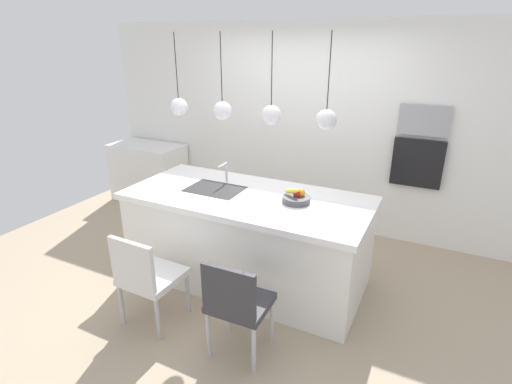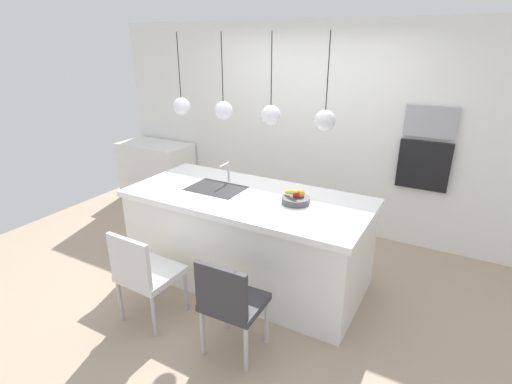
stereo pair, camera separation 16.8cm
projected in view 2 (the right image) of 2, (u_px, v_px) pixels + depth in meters
The scene contains 15 objects.
floor at pixel (248, 277), 4.17m from camera, with size 6.60×6.60×0.00m, color tan.
back_wall at pixel (311, 128), 5.04m from camera, with size 6.00×0.10×2.60m, color white.
kitchen_island at pixel (247, 237), 4.00m from camera, with size 2.41×1.10×0.94m.
sink_basin at pixel (216, 189), 4.00m from camera, with size 0.56×0.40×0.02m, color #2D2D30.
faucet at pixel (227, 170), 4.12m from camera, with size 0.02×0.17×0.22m.
fruit_bowl at pixel (296, 198), 3.62m from camera, with size 0.27×0.26×0.16m.
side_counter at pixel (157, 171), 6.14m from camera, with size 1.10×0.60×0.88m, color white.
microwave at pixel (431, 122), 4.27m from camera, with size 0.54×0.08×0.34m, color #9E9EA3.
oven at pixel (424, 165), 4.45m from camera, with size 0.56×0.08×0.56m, color black.
chair_near at pixel (145, 272), 3.38m from camera, with size 0.48×0.48×0.88m.
chair_middle at pixel (230, 301), 2.98m from camera, with size 0.46×0.42×0.86m.
pendant_light_left at pixel (181, 106), 3.88m from camera, with size 0.17×0.17×0.77m.
pendant_light_center_left at pixel (223, 110), 3.65m from camera, with size 0.17×0.17×0.77m.
pendant_light_center_right at pixel (271, 115), 3.43m from camera, with size 0.17×0.17×0.77m.
pendant_light_right at pixel (325, 120), 3.20m from camera, with size 0.17×0.17×0.77m.
Camera 2 is at (1.81, -3.07, 2.36)m, focal length 27.43 mm.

